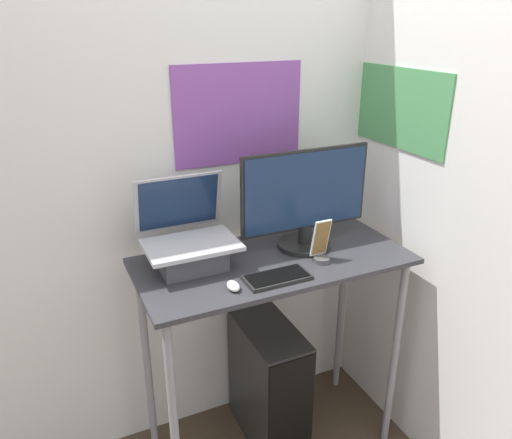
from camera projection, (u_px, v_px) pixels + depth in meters
name	position (u px, v px, depth m)	size (l,w,h in m)	color
wall_back	(239.00, 153.00, 2.12)	(6.00, 0.06, 2.60)	white
wall_side_right	(454.00, 171.00, 1.87)	(0.06, 6.00, 2.60)	white
desk	(273.00, 289.00, 2.02)	(1.08, 0.51, 0.95)	#333338
laptop	(190.00, 245.00, 1.88)	(0.34, 0.29, 0.33)	#4C4C51
monitor	(305.00, 202.00, 2.00)	(0.56, 0.22, 0.41)	black
keyboard	(277.00, 277.00, 1.81)	(0.24, 0.12, 0.02)	black
mouse	(233.00, 286.00, 1.74)	(0.04, 0.07, 0.03)	white
cell_phone	(321.00, 247.00, 1.93)	(0.07, 0.07, 0.17)	#4C4C51
computer_tower	(269.00, 383.00, 2.27)	(0.22, 0.43, 0.58)	black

